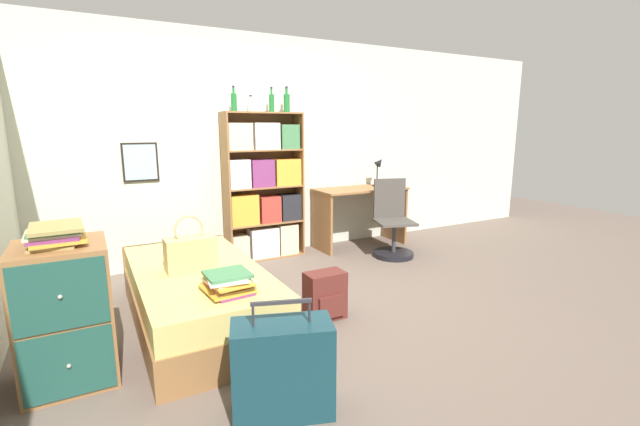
# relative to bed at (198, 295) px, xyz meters

# --- Properties ---
(ground_plane) EXTENTS (14.00, 14.00, 0.00)m
(ground_plane) POSITION_rel_bed_xyz_m (0.76, -0.02, -0.23)
(ground_plane) COLOR #66564C
(wall_back) EXTENTS (10.00, 0.09, 2.60)m
(wall_back) POSITION_rel_bed_xyz_m (0.76, 1.60, 1.07)
(wall_back) COLOR beige
(wall_back) RESTS_ON ground_plane
(bed) EXTENTS (0.94, 1.88, 0.46)m
(bed) POSITION_rel_bed_xyz_m (0.00, 0.00, 0.00)
(bed) COLOR olive
(bed) RESTS_ON ground_plane
(handbag) EXTENTS (0.37, 0.20, 0.43)m
(handbag) POSITION_rel_bed_xyz_m (-0.05, -0.05, 0.37)
(handbag) COLOR tan
(handbag) RESTS_ON bed
(book_stack_on_bed) EXTENTS (0.34, 0.39, 0.13)m
(book_stack_on_bed) POSITION_rel_bed_xyz_m (0.07, -0.61, 0.30)
(book_stack_on_bed) COLOR #7A336B
(book_stack_on_bed) RESTS_ON bed
(suitcase) EXTENTS (0.59, 0.42, 0.65)m
(suitcase) POSITION_rel_bed_xyz_m (0.14, -1.35, 0.04)
(suitcase) COLOR #143842
(suitcase) RESTS_ON ground_plane
(dresser) EXTENTS (0.51, 0.55, 0.86)m
(dresser) POSITION_rel_bed_xyz_m (-0.88, -0.42, 0.20)
(dresser) COLOR olive
(dresser) RESTS_ON ground_plane
(magazine_pile_on_dresser) EXTENTS (0.32, 0.37, 0.12)m
(magazine_pile_on_dresser) POSITION_rel_bed_xyz_m (-0.88, -0.43, 0.70)
(magazine_pile_on_dresser) COLOR #99894C
(magazine_pile_on_dresser) RESTS_ON dresser
(bookcase) EXTENTS (0.92, 0.30, 1.71)m
(bookcase) POSITION_rel_bed_xyz_m (1.12, 1.39, 0.58)
(bookcase) COLOR olive
(bookcase) RESTS_ON ground_plane
(bottle_green) EXTENTS (0.06, 0.06, 0.27)m
(bottle_green) POSITION_rel_bed_xyz_m (0.79, 1.36, 1.59)
(bottle_green) COLOR #1E6B2D
(bottle_green) RESTS_ON bookcase
(bottle_brown) EXTENTS (0.08, 0.08, 0.18)m
(bottle_brown) POSITION_rel_bed_xyz_m (1.01, 1.43, 1.55)
(bottle_brown) COLOR #B7BCC1
(bottle_brown) RESTS_ON bookcase
(bottle_clear) EXTENTS (0.06, 0.06, 0.28)m
(bottle_clear) POSITION_rel_bed_xyz_m (1.24, 1.39, 1.59)
(bottle_clear) COLOR #1E6B2D
(bottle_clear) RESTS_ON bookcase
(bottle_blue) EXTENTS (0.07, 0.07, 0.29)m
(bottle_blue) POSITION_rel_bed_xyz_m (1.43, 1.38, 1.60)
(bottle_blue) COLOR #1E6B2D
(bottle_blue) RESTS_ON bookcase
(desk) EXTENTS (1.19, 0.54, 0.77)m
(desk) POSITION_rel_bed_xyz_m (2.41, 1.28, 0.31)
(desk) COLOR olive
(desk) RESTS_ON ground_plane
(desk_lamp) EXTENTS (0.17, 0.12, 0.39)m
(desk_lamp) POSITION_rel_bed_xyz_m (2.73, 1.32, 0.80)
(desk_lamp) COLOR black
(desk_lamp) RESTS_ON desk
(desk_chair) EXTENTS (0.55, 0.55, 0.93)m
(desk_chair) POSITION_rel_bed_xyz_m (2.51, 0.71, 0.07)
(desk_chair) COLOR black
(desk_chair) RESTS_ON ground_plane
(backpack) EXTENTS (0.32, 0.22, 0.39)m
(backpack) POSITION_rel_bed_xyz_m (0.92, -0.43, -0.03)
(backpack) COLOR #56231E
(backpack) RESTS_ON ground_plane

